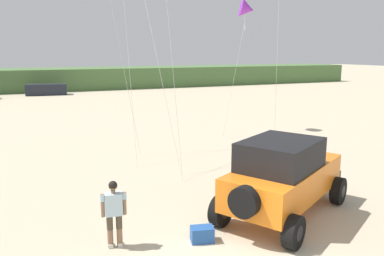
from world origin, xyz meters
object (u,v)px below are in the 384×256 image
(cooler_box, at_px, (202,234))
(distant_sedan, at_px, (46,90))
(person_watching, at_px, (114,210))
(kite_orange_streamer, at_px, (247,9))
(jeep, at_px, (284,175))

(cooler_box, bearing_deg, distant_sedan, 105.85)
(person_watching, distance_m, distant_sedan, 36.43)
(distant_sedan, distance_m, kite_orange_streamer, 27.79)
(distant_sedan, xyz_separation_m, kite_orange_streamer, (10.01, -25.11, 6.46))
(person_watching, relative_size, distant_sedan, 0.40)
(jeep, relative_size, distant_sedan, 1.19)
(jeep, bearing_deg, kite_orange_streamer, 64.09)
(person_watching, bearing_deg, distant_sedan, 89.44)
(distant_sedan, bearing_deg, kite_orange_streamer, -62.34)
(jeep, xyz_separation_m, kite_orange_streamer, (5.52, 11.36, 5.86))
(jeep, height_order, person_watching, jeep)
(cooler_box, height_order, distant_sedan, distant_sedan)
(kite_orange_streamer, bearing_deg, cooler_box, -124.94)
(cooler_box, bearing_deg, person_watching, 176.76)
(jeep, relative_size, cooler_box, 8.90)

